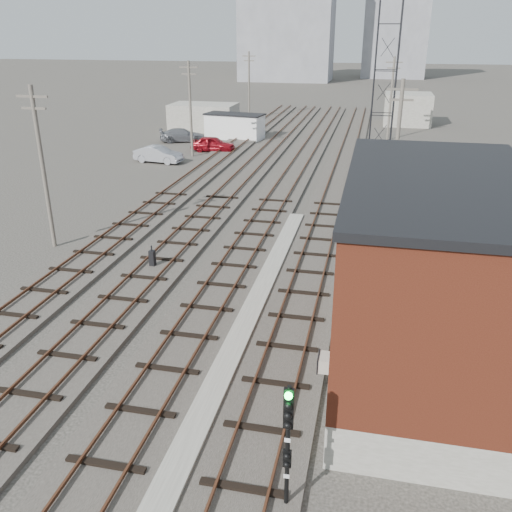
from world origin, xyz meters
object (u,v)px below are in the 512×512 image
(switch_stand, at_px, (152,259))
(car_grey, at_px, (182,135))
(signal_mast, at_px, (288,441))
(site_trailer, at_px, (235,126))
(car_silver, at_px, (158,154))
(car_red, at_px, (213,144))

(switch_stand, xyz_separation_m, car_grey, (-10.35, 33.84, 0.16))
(signal_mast, relative_size, site_trailer, 0.54)
(switch_stand, height_order, car_grey, car_grey)
(signal_mast, distance_m, car_grey, 51.57)
(switch_stand, height_order, site_trailer, site_trailer)
(switch_stand, xyz_separation_m, car_silver, (-9.06, 23.48, 0.19))
(switch_stand, bearing_deg, car_silver, 116.39)
(site_trailer, bearing_deg, car_grey, -139.14)
(signal_mast, relative_size, car_red, 0.85)
(car_grey, bearing_deg, signal_mast, -178.70)
(site_trailer, bearing_deg, car_red, -83.18)
(site_trailer, distance_m, car_silver, 14.12)
(switch_stand, bearing_deg, site_trailer, 103.15)
(signal_mast, relative_size, switch_stand, 3.15)
(signal_mast, distance_m, car_silver, 41.59)
(car_grey, bearing_deg, switch_stand, 175.81)
(car_red, bearing_deg, car_silver, 148.80)
(car_silver, height_order, car_grey, car_silver)
(signal_mast, height_order, car_silver, signal_mast)
(site_trailer, bearing_deg, signal_mast, -64.41)
(signal_mast, xyz_separation_m, car_red, (-14.85, 43.28, -1.46))
(site_trailer, bearing_deg, switch_stand, -72.46)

